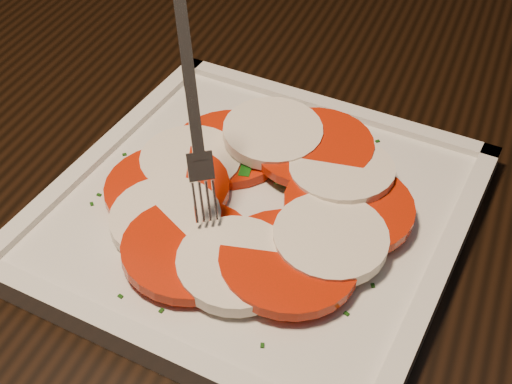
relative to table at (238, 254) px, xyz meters
name	(u,v)px	position (x,y,z in m)	size (l,w,h in m)	color
table	(238,254)	(0.00, 0.00, 0.00)	(1.24, 0.86, 0.75)	black
plate	(256,214)	(0.04, -0.04, 0.11)	(0.30, 0.30, 0.01)	white
caprese_salad	(256,196)	(0.04, -0.04, 0.12)	(0.24, 0.25, 0.03)	red
fork	(191,98)	(0.00, -0.06, 0.21)	(0.03, 0.07, 0.14)	white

